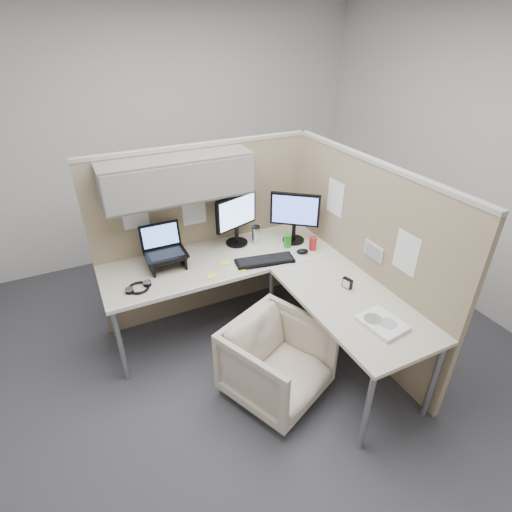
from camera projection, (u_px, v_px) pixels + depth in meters
name	position (u px, v px, depth m)	size (l,w,h in m)	color
ground	(258.00, 357.00, 3.43)	(4.50, 4.50, 0.00)	#37373C
partition_back	(194.00, 209.00, 3.43)	(2.00, 0.36, 1.63)	#9D8867
partition_right	(360.00, 255.00, 3.30)	(0.07, 2.03, 1.63)	#9D8867
desk	(265.00, 280.00, 3.22)	(2.00, 1.98, 0.73)	beige
office_chair	(277.00, 359.00, 2.94)	(0.66, 0.62, 0.68)	beige
monitor_left	(236.00, 216.00, 3.52)	(0.43, 0.20, 0.47)	black
monitor_right	(295.00, 214.00, 3.56)	(0.37, 0.30, 0.47)	black
laptop_station	(165.00, 252.00, 3.26)	(0.33, 0.28, 0.34)	black
keyboard	(265.00, 261.00, 3.37)	(0.50, 0.17, 0.02)	black
mouse	(302.00, 251.00, 3.50)	(0.11, 0.07, 0.04)	black
travel_mug	(256.00, 234.00, 3.64)	(0.08, 0.08, 0.16)	silver
soda_can_green	(313.00, 243.00, 3.53)	(0.07, 0.07, 0.12)	#B21E1E
soda_can_silver	(288.00, 241.00, 3.58)	(0.07, 0.07, 0.12)	#268C1E
sticky_note_d	(225.00, 263.00, 3.36)	(0.08, 0.08, 0.01)	#F1FF43
sticky_note_b	(241.00, 269.00, 3.27)	(0.08, 0.08, 0.01)	#F1FF43
sticky_note_a	(212.00, 276.00, 3.18)	(0.08, 0.08, 0.01)	#F1FF43
headphones	(139.00, 288.00, 3.03)	(0.20, 0.20, 0.03)	black
paper_stack	(382.00, 323.00, 2.67)	(0.27, 0.32, 0.03)	white
desk_clock	(347.00, 283.00, 3.03)	(0.05, 0.08, 0.08)	black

